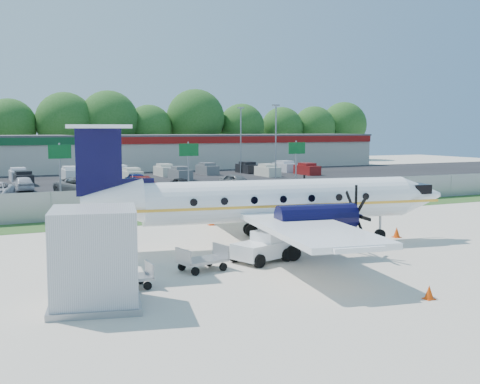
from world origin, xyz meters
name	(u,v)px	position (x,y,z in m)	size (l,w,h in m)	color
ground	(289,247)	(0.00, 0.00, 0.00)	(170.00, 170.00, 0.00)	beige
grass_verge	(203,216)	(0.00, 12.00, 0.01)	(170.00, 4.00, 0.02)	#2D561E
access_road	(171,205)	(0.00, 19.00, 0.01)	(170.00, 8.00, 0.02)	black
parking_lot	(110,184)	(0.00, 40.00, 0.01)	(170.00, 32.00, 0.02)	black
perimeter_fence	(193,199)	(0.00, 14.00, 1.00)	(120.00, 0.06, 1.99)	gray
building_east	(237,150)	(26.00, 61.98, 2.63)	(44.40, 12.40, 5.24)	beige
sign_left	(60,160)	(-8.00, 22.91, 3.61)	(1.80, 0.26, 5.00)	gray
sign_mid	(189,158)	(3.00, 22.91, 3.61)	(1.80, 0.26, 5.00)	gray
sign_right	(296,155)	(14.00, 22.91, 3.61)	(1.80, 0.26, 5.00)	gray
light_pole_ne	(276,136)	(20.00, 38.00, 5.23)	(0.90, 0.35, 9.09)	gray
light_pole_se	(241,135)	(20.00, 48.00, 5.23)	(0.90, 0.35, 9.09)	gray
tree_line	(62,167)	(0.00, 74.00, 0.00)	(112.00, 6.00, 14.00)	#215318
aircraft	(271,200)	(-0.88, 0.38, 2.43)	(20.63, 20.25, 6.31)	white
pushback_tug	(263,247)	(-2.88, -2.52, 0.66)	(2.89, 2.50, 1.37)	white
baggage_cart_near	(128,277)	(-9.78, -4.57, 0.45)	(1.84, 1.13, 0.96)	gray
baggage_cart_far	(202,260)	(-6.09, -3.07, 0.49)	(2.21, 1.56, 1.06)	gray
service_container	(94,261)	(-11.39, -6.32, 1.59)	(3.70, 3.70, 3.42)	#BBBCC3
cone_nose	(397,232)	(6.85, -0.29, 0.28)	(0.42, 0.42, 0.60)	#E44107
cone_port_wing	(429,293)	(-0.32, -10.63, 0.25)	(0.37, 0.37, 0.52)	#E44107
cone_starboard_wing	(211,221)	(-0.97, 8.22, 0.27)	(0.41, 0.41, 0.58)	#E44107
road_car_mid	(240,200)	(6.52, 19.74, 0.00)	(2.78, 6.03, 1.68)	beige
road_car_east	(415,193)	(23.90, 17.41, 0.00)	(1.97, 4.90, 1.67)	silver
parked_car_b	(82,195)	(-5.15, 29.30, 0.00)	(2.81, 6.10, 1.69)	#595B5E
parked_car_c	(145,194)	(0.61, 28.38, 0.00)	(2.16, 5.32, 1.54)	maroon
parked_car_d	(182,191)	(4.66, 29.39, 0.00)	(1.52, 3.78, 1.29)	black
parked_car_e	(237,189)	(10.36, 28.68, 0.00)	(1.78, 4.44, 1.51)	#595B5E
parked_car_f	(23,191)	(-9.66, 35.86, 0.00)	(1.77, 4.41, 1.50)	silver
parked_car_g	(135,187)	(1.45, 34.94, 0.00)	(1.83, 4.56, 1.55)	navy
far_parking_rows	(101,180)	(0.00, 45.00, 0.00)	(56.00, 10.00, 1.60)	gray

